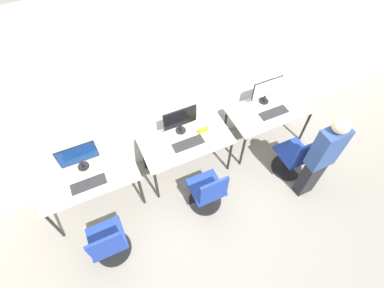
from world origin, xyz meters
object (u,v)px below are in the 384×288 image
object	(u,v)px
keyboard_left	(89,184)
person_right	(322,157)
mouse_center	(207,136)
keyboard_right	(274,113)
mouse_right	(290,106)
keyboard_center	(188,144)
monitor_center	(180,119)
office_chair_right	(294,158)
office_chair_center	(208,193)
mouse_left	(112,176)
monitor_left	(78,156)
monitor_right	(267,90)
office_chair_left	(109,244)

from	to	relation	value
keyboard_left	person_right	xyz separation A→B (m)	(2.85, -0.97, 0.14)
mouse_center	keyboard_right	distance (m)	1.12
mouse_right	keyboard_left	bearing A→B (deg)	-179.33
keyboard_center	monitor_center	bearing A→B (deg)	90.00
monitor_center	office_chair_right	world-z (taller)	monitor_center
keyboard_left	office_chair_center	xyz separation A→B (m)	(1.42, -0.57, -0.39)
mouse_left	monitor_left	bearing A→B (deg)	133.32
keyboard_left	monitor_right	size ratio (longest dim) A/B	0.91
mouse_center	office_chair_right	distance (m)	1.39
monitor_left	monitor_right	size ratio (longest dim) A/B	1.00
monitor_center	person_right	distance (m)	1.93
keyboard_left	keyboard_right	xyz separation A→B (m)	(2.82, 0.04, 0.00)
mouse_left	monitor_right	bearing A→B (deg)	7.53
keyboard_left	monitor_center	size ratio (longest dim) A/B	0.91
keyboard_left	office_chair_right	xyz separation A→B (m)	(2.86, -0.60, -0.39)
office_chair_right	office_chair_left	bearing A→B (deg)	-178.26
keyboard_left	keyboard_right	world-z (taller)	same
keyboard_center	person_right	xyz separation A→B (m)	(1.44, -1.01, 0.14)
mouse_center	keyboard_right	size ratio (longest dim) A/B	0.20
mouse_right	office_chair_right	xyz separation A→B (m)	(-0.25, -0.64, -0.40)
mouse_right	mouse_center	bearing A→B (deg)	178.99
keyboard_center	monitor_right	size ratio (longest dim) A/B	0.91
monitor_left	mouse_center	xyz separation A→B (m)	(1.70, -0.23, -0.23)
keyboard_center	keyboard_right	xyz separation A→B (m)	(1.41, -0.01, 0.00)
office_chair_left	person_right	size ratio (longest dim) A/B	0.54
monitor_left	person_right	size ratio (longest dim) A/B	0.30
monitor_left	keyboard_left	size ratio (longest dim) A/B	1.10
office_chair_center	mouse_left	bearing A→B (deg)	153.99
monitor_left	office_chair_left	world-z (taller)	monitor_left
office_chair_left	person_right	distance (m)	2.93
monitor_right	person_right	distance (m)	1.28
office_chair_right	office_chair_center	bearing A→B (deg)	178.83
keyboard_left	monitor_center	world-z (taller)	monitor_center
office_chair_left	mouse_right	distance (m)	3.23
monitor_left	keyboard_right	bearing A→B (deg)	-5.26
office_chair_center	monitor_right	bearing A→B (deg)	32.12
mouse_left	office_chair_left	bearing A→B (deg)	-115.46
keyboard_right	person_right	distance (m)	1.01
office_chair_center	keyboard_right	size ratio (longest dim) A/B	1.99
office_chair_left	keyboard_right	xyz separation A→B (m)	(2.84, 0.72, 0.39)
monitor_left	mouse_right	distance (m)	3.13
monitor_left	office_chair_right	bearing A→B (deg)	-17.33
mouse_left	keyboard_right	size ratio (longest dim) A/B	0.20
monitor_right	keyboard_right	distance (m)	0.36
monitor_right	office_chair_right	xyz separation A→B (m)	(0.04, -0.91, -0.63)
office_chair_left	mouse_right	size ratio (longest dim) A/B	9.87
person_right	keyboard_left	bearing A→B (deg)	161.30
person_right	monitor_center	bearing A→B (deg)	138.40
mouse_center	keyboard_right	world-z (taller)	mouse_center
monitor_center	person_right	xyz separation A→B (m)	(1.44, -1.28, -0.10)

